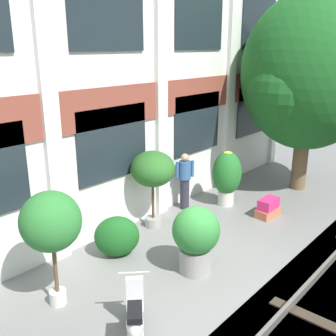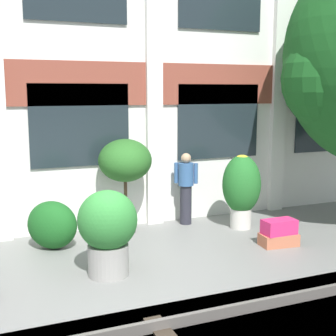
% 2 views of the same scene
% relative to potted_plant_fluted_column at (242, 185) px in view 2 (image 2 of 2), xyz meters
% --- Properties ---
extents(ground_plane, '(80.00, 80.00, 0.00)m').
position_rel_potted_plant_fluted_column_xyz_m(ground_plane, '(-3.22, -1.81, -0.94)').
color(ground_plane, slate).
extents(apartment_facade, '(16.50, 0.64, 7.60)m').
position_rel_potted_plant_fluted_column_xyz_m(apartment_facade, '(-3.22, 1.35, 2.84)').
color(apartment_facade, silver).
rests_on(apartment_facade, ground).
extents(potted_plant_fluted_column, '(0.83, 0.83, 1.61)m').
position_rel_potted_plant_fluted_column_xyz_m(potted_plant_fluted_column, '(0.00, 0.00, 0.00)').
color(potted_plant_fluted_column, beige).
rests_on(potted_plant_fluted_column, ground).
extents(potted_plant_terracotta_small, '(1.10, 1.10, 1.98)m').
position_rel_potted_plant_fluted_column_xyz_m(potted_plant_terracotta_small, '(-2.42, 0.60, 0.54)').
color(potted_plant_terracotta_small, gray).
rests_on(potted_plant_terracotta_small, ground).
extents(potted_plant_ribbed_drum, '(0.96, 0.96, 1.40)m').
position_rel_potted_plant_fluted_column_xyz_m(potted_plant_ribbed_drum, '(-3.37, -1.47, -0.16)').
color(potted_plant_ribbed_drum, gray).
rests_on(potted_plant_ribbed_drum, ground).
extents(potted_plant_square_trough, '(0.75, 0.46, 0.51)m').
position_rel_potted_plant_fluted_column_xyz_m(potted_plant_square_trough, '(0.06, -1.31, -0.70)').
color(potted_plant_square_trough, '#B76647').
rests_on(potted_plant_square_trough, ground).
extents(resident_watching_tracks, '(0.46, 0.34, 1.60)m').
position_rel_potted_plant_fluted_column_xyz_m(resident_watching_tracks, '(-0.97, 0.75, -0.09)').
color(resident_watching_tracks, '#282833').
rests_on(resident_watching_tracks, ground).
extents(topiary_hedge, '(1.20, 1.16, 0.91)m').
position_rel_potted_plant_fluted_column_xyz_m(topiary_hedge, '(-3.99, 0.20, -0.49)').
color(topiary_hedge, '#19561E').
rests_on(topiary_hedge, ground).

